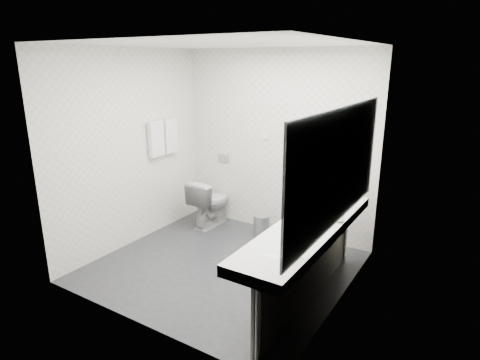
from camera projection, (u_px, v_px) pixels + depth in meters
The scene contains 31 objects.
floor at pixel (223, 266), 4.80m from camera, with size 2.80×2.80×0.00m, color #292A2E.
ceiling at pixel (220, 44), 4.09m from camera, with size 2.80×2.80×0.00m, color white.
wall_back at pixel (276, 144), 5.50m from camera, with size 2.80×2.80×0.00m, color silver.
wall_front at pixel (133, 196), 3.38m from camera, with size 2.80×2.80×0.00m, color silver.
wall_left at pixel (130, 149), 5.15m from camera, with size 2.60×2.60×0.00m, color silver.
wall_right at pixel (346, 183), 3.73m from camera, with size 2.60×2.60×0.00m, color silver.
vanity_counter at pixel (308, 230), 3.83m from camera, with size 0.55×2.20×0.10m, color white.
vanity_panel at pixel (308, 271), 3.94m from camera, with size 0.03×2.15×0.75m, color gray.
vanity_post_near at pixel (258, 329), 3.08m from camera, with size 0.06×0.06×0.75m, color silver.
vanity_post_far at pixel (345, 234), 4.77m from camera, with size 0.06×0.06×0.75m, color silver.
mirror at pixel (339, 167), 3.52m from camera, with size 0.02×2.20×1.05m, color #B2BCC6.
basin_near at pixel (276, 253), 3.30m from camera, with size 0.40×0.31×0.05m, color white.
basin_far at pixel (332, 206), 4.35m from camera, with size 0.40×0.31×0.05m, color white.
faucet_near at pixel (299, 248), 3.17m from camera, with size 0.04×0.04×0.15m, color silver.
faucet_far at pixel (350, 201), 4.23m from camera, with size 0.04×0.04×0.15m, color silver.
soap_bottle_a at pixel (324, 218), 3.84m from camera, with size 0.05×0.05×0.12m, color beige.
soap_bottle_b at pixel (319, 214), 3.96m from camera, with size 0.07×0.07×0.09m, color beige.
soap_bottle_c at pixel (309, 218), 3.80m from camera, with size 0.05×0.05×0.13m, color beige.
glass_left at pixel (340, 216), 3.86m from camera, with size 0.07×0.07×0.12m, color silver.
toilet at pixel (210, 202), 5.91m from camera, with size 0.39×0.69×0.70m, color white.
flush_plate at pixel (223, 158), 6.00m from camera, with size 0.18×0.02×0.12m, color #B2B5BA.
pedal_bin at pixel (262, 227), 5.51m from camera, with size 0.23×0.23×0.32m, color #B2B5BA.
bin_lid at pixel (262, 216), 5.47m from camera, with size 0.23×0.23×0.01m, color #B2B5BA.
towel_rail at pixel (162, 121), 5.49m from camera, with size 0.02×0.02×0.62m, color silver.
towel_near at pixel (156, 139), 5.43m from camera, with size 0.07×0.24×0.48m, color white.
towel_far at pixel (170, 136), 5.66m from camera, with size 0.07×0.24×0.48m, color white.
dryer_cradle at pixel (292, 127), 5.28m from camera, with size 0.10×0.04×0.14m, color #9C9BA0.
dryer_barrel at pixel (290, 126), 5.21m from camera, with size 0.08×0.08×0.14m, color #9C9BA0.
dryer_cord at pixel (291, 146), 5.34m from camera, with size 0.02×0.02×0.35m, color black.
switch_plate_a at pixel (266, 136), 5.54m from camera, with size 0.09×0.02×0.09m, color white.
switch_plate_b at pixel (314, 141), 5.18m from camera, with size 0.09×0.02×0.09m, color white.
Camera 1 is at (2.46, -3.55, 2.34)m, focal length 30.37 mm.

